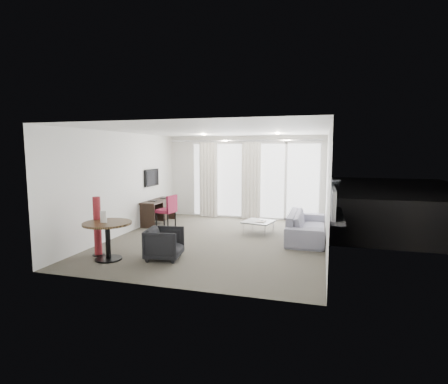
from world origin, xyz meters
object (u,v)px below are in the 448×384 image
(desk, at_px, (159,212))
(desk_chair, at_px, (166,211))
(tub_armchair, at_px, (164,244))
(sofa, at_px, (307,226))
(rattan_chair_b, at_px, (296,199))
(red_lamp, at_px, (97,226))
(coffee_table, at_px, (258,227))
(rattan_chair_a, at_px, (273,198))
(round_table, at_px, (108,241))

(desk, bearing_deg, desk_chair, -45.83)
(tub_armchair, xyz_separation_m, sofa, (2.63, 2.42, 0.01))
(desk, height_order, rattan_chair_b, rattan_chair_b)
(red_lamp, bearing_deg, coffee_table, 44.74)
(desk_chair, bearing_deg, desk, 142.84)
(coffee_table, relative_size, rattan_chair_b, 0.81)
(red_lamp, xyz_separation_m, rattan_chair_a, (2.66, 6.57, -0.17))
(red_lamp, height_order, coffee_table, red_lamp)
(coffee_table, xyz_separation_m, sofa, (1.23, -0.22, 0.16))
(rattan_chair_a, bearing_deg, sofa, -63.22)
(desk, relative_size, round_table, 1.58)
(desk_chair, xyz_separation_m, round_table, (0.17, -2.99, -0.08))
(tub_armchair, relative_size, sofa, 0.31)
(round_table, relative_size, red_lamp, 0.77)
(coffee_table, bearing_deg, rattan_chair_b, 78.79)
(rattan_chair_a, distance_m, rattan_chair_b, 0.90)
(rattan_chair_a, bearing_deg, red_lamp, -104.43)
(coffee_table, distance_m, rattan_chair_b, 3.62)
(sofa, bearing_deg, red_lamp, 122.42)
(red_lamp, relative_size, rattan_chair_b, 1.37)
(round_table, xyz_separation_m, sofa, (3.68, 2.77, -0.05))
(coffee_table, relative_size, sofa, 0.33)
(coffee_table, height_order, rattan_chair_b, rattan_chair_b)
(desk, xyz_separation_m, tub_armchair, (1.66, -3.10, -0.04))
(desk, distance_m, round_table, 3.50)
(desk, distance_m, coffee_table, 3.11)
(desk_chair, height_order, red_lamp, red_lamp)
(tub_armchair, xyz_separation_m, coffee_table, (1.41, 2.65, -0.15))
(round_table, relative_size, coffee_table, 1.30)
(desk_chair, distance_m, rattan_chair_b, 4.86)
(rattan_chair_b, bearing_deg, round_table, -138.92)
(desk_chair, height_order, round_table, desk_chair)
(sofa, bearing_deg, rattan_chair_a, 19.21)
(desk, distance_m, desk_chair, 0.66)
(desk, relative_size, rattan_chair_b, 1.67)
(tub_armchair, bearing_deg, rattan_chair_b, -27.13)
(round_table, distance_m, red_lamp, 0.48)
(desk, bearing_deg, rattan_chair_b, 39.29)
(sofa, xyz_separation_m, rattan_chair_a, (-1.39, 4.00, 0.11))
(coffee_table, bearing_deg, desk_chair, -179.80)
(round_table, distance_m, coffee_table, 3.87)
(rattan_chair_a, bearing_deg, desk_chair, -115.37)
(desk_chair, distance_m, coffee_table, 2.64)
(desk, bearing_deg, red_lamp, -85.65)
(coffee_table, height_order, sofa, sofa)
(red_lamp, distance_m, coffee_table, 4.00)
(desk_chair, bearing_deg, rattan_chair_a, 65.73)
(sofa, distance_m, rattan_chair_b, 3.80)
(desk_chair, xyz_separation_m, rattan_chair_b, (3.32, 3.55, -0.02))
(desk, relative_size, red_lamp, 1.23)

